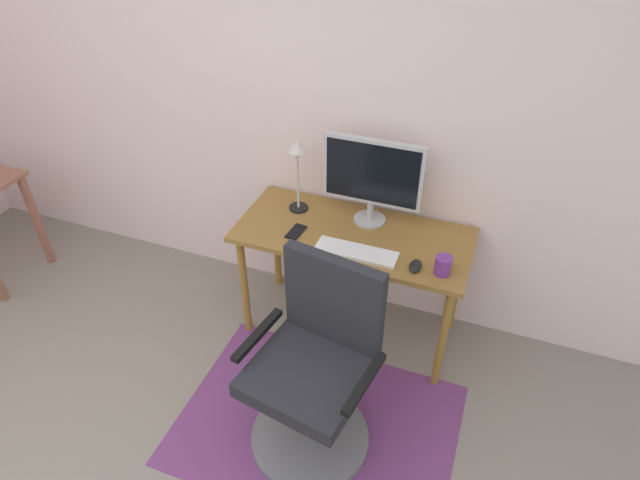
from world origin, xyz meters
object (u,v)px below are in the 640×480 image
at_px(monitor, 372,175).
at_px(desk_lamp, 297,162).
at_px(keyboard, 356,252).
at_px(cell_phone, 296,232).
at_px(desk, 353,246).
at_px(computer_mouse, 415,266).
at_px(coffee_cup, 443,266).
at_px(office_chair, 315,379).

distance_m(monitor, desk_lamp, 0.42).
relative_size(keyboard, cell_phone, 3.07).
xyz_separation_m(monitor, cell_phone, (-0.34, -0.26, -0.29)).
bearing_deg(keyboard, desk, 112.76).
xyz_separation_m(computer_mouse, coffee_cup, (0.13, 0.01, 0.03)).
bearing_deg(keyboard, computer_mouse, -2.25).
bearing_deg(monitor, coffee_cup, -34.18).
distance_m(desk, keyboard, 0.20).
relative_size(desk, cell_phone, 9.18).
bearing_deg(cell_phone, keyboard, -4.48).
distance_m(monitor, coffee_cup, 0.61).
bearing_deg(office_chair, desk, 104.69).
height_order(desk, keyboard, keyboard).
bearing_deg(keyboard, office_chair, -89.89).
height_order(coffee_cup, office_chair, office_chair).
relative_size(keyboard, office_chair, 0.42).
relative_size(cell_phone, desk_lamp, 0.32).
height_order(desk, computer_mouse, computer_mouse).
distance_m(keyboard, cell_phone, 0.37).
xyz_separation_m(cell_phone, desk_lamp, (-0.08, 0.22, 0.30)).
height_order(desk, office_chair, office_chair).
bearing_deg(desk, monitor, 71.77).
bearing_deg(computer_mouse, coffee_cup, 4.41).
distance_m(coffee_cup, office_chair, 0.83).
bearing_deg(desk_lamp, monitor, 4.39).
relative_size(computer_mouse, cell_phone, 0.74).
xyz_separation_m(keyboard, cell_phone, (-0.36, 0.06, -0.00)).
height_order(desk, coffee_cup, coffee_cup).
bearing_deg(computer_mouse, desk, 154.92).
height_order(computer_mouse, coffee_cup, coffee_cup).
height_order(monitor, computer_mouse, monitor).
bearing_deg(coffee_cup, keyboard, 179.73).
bearing_deg(office_chair, cell_phone, 128.41).
distance_m(monitor, keyboard, 0.42).
distance_m(keyboard, computer_mouse, 0.31).
bearing_deg(coffee_cup, monitor, 145.82).
relative_size(monitor, office_chair, 0.53).
xyz_separation_m(monitor, office_chair, (0.02, -0.91, -0.60)).
bearing_deg(desk_lamp, coffee_cup, -17.79).
distance_m(keyboard, desk_lamp, 0.60).
distance_m(desk, coffee_cup, 0.56).
bearing_deg(coffee_cup, office_chair, -126.58).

